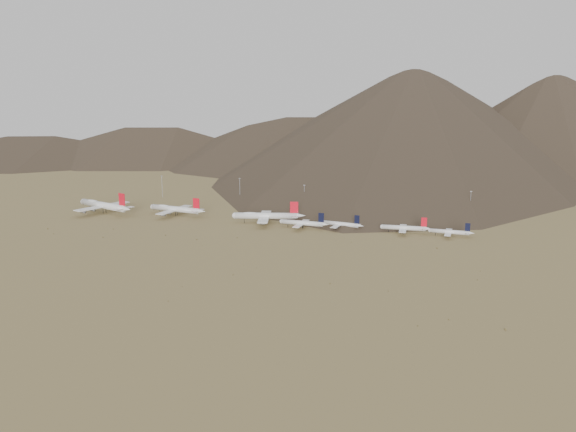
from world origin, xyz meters
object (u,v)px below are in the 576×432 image
(widebody_centre, at_px, (176,209))
(control_tower, at_px, (307,202))
(narrowbody_b, at_px, (341,224))
(widebody_west, at_px, (104,205))
(narrowbody_a, at_px, (303,223))
(widebody_east, at_px, (266,216))

(widebody_centre, height_order, control_tower, widebody_centre)
(narrowbody_b, distance_m, control_tower, 106.07)
(widebody_west, bearing_deg, widebody_centre, 26.68)
(control_tower, bearing_deg, narrowbody_a, -76.43)
(widebody_centre, bearing_deg, narrowbody_b, 4.77)
(widebody_east, distance_m, narrowbody_b, 71.85)
(widebody_west, xyz_separation_m, narrowbody_b, (244.75, 4.32, -3.56))
(widebody_west, xyz_separation_m, widebody_east, (172.97, 6.12, -0.96))
(widebody_centre, distance_m, narrowbody_a, 137.27)
(widebody_centre, xyz_separation_m, widebody_east, (97.38, -4.97, 0.43))
(widebody_centre, relative_size, widebody_east, 0.96)
(widebody_west, bearing_deg, narrowbody_b, 19.35)
(widebody_centre, height_order, narrowbody_a, widebody_centre)
(narrowbody_a, bearing_deg, widebody_east, 167.26)
(narrowbody_a, relative_size, control_tower, 3.89)
(narrowbody_a, relative_size, narrowbody_b, 1.11)
(widebody_east, relative_size, narrowbody_a, 1.45)
(widebody_west, height_order, narrowbody_b, widebody_west)
(widebody_centre, relative_size, narrowbody_b, 1.55)
(widebody_centre, distance_m, control_tower, 140.06)
(widebody_west, distance_m, narrowbody_a, 212.09)
(widebody_centre, xyz_separation_m, control_tower, (112.77, 83.06, -1.36))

